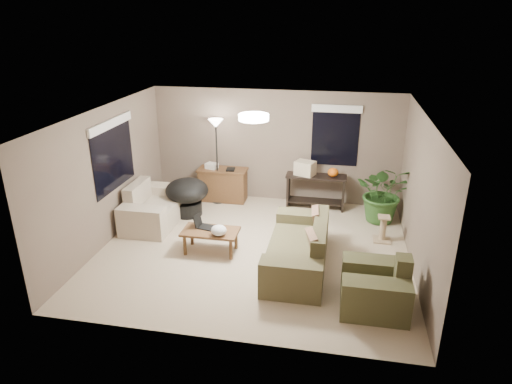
% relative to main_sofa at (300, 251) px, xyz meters
% --- Properties ---
extents(room_shell, '(5.50, 5.50, 5.50)m').
position_rel_main_sofa_xyz_m(room_shell, '(-0.87, 0.43, 0.96)').
color(room_shell, '#C2AF90').
rests_on(room_shell, ground).
extents(main_sofa, '(0.95, 2.20, 0.85)m').
position_rel_main_sofa_xyz_m(main_sofa, '(0.00, 0.00, 0.00)').
color(main_sofa, '#4D482E').
rests_on(main_sofa, ground).
extents(throw_pillows, '(0.35, 1.38, 0.47)m').
position_rel_main_sofa_xyz_m(throw_pillows, '(0.26, 0.00, 0.36)').
color(throw_pillows, '#8C7251').
rests_on(throw_pillows, main_sofa).
extents(loveseat, '(0.90, 1.60, 0.85)m').
position_rel_main_sofa_xyz_m(loveseat, '(-3.11, 1.16, 0.00)').
color(loveseat, beige).
rests_on(loveseat, ground).
extents(armchair, '(0.95, 1.00, 0.85)m').
position_rel_main_sofa_xyz_m(armchair, '(1.20, -0.92, 0.00)').
color(armchair, '#4D4C2E').
rests_on(armchair, ground).
extents(coffee_table, '(1.00, 0.55, 0.42)m').
position_rel_main_sofa_xyz_m(coffee_table, '(-1.62, 0.21, 0.06)').
color(coffee_table, brown).
rests_on(coffee_table, ground).
extents(laptop, '(0.40, 0.30, 0.24)m').
position_rel_main_sofa_xyz_m(laptop, '(-1.79, 0.31, 0.19)').
color(laptop, black).
rests_on(laptop, coffee_table).
extents(plastic_bag, '(0.29, 0.26, 0.19)m').
position_rel_main_sofa_xyz_m(plastic_bag, '(-1.42, 0.06, 0.22)').
color(plastic_bag, white).
rests_on(plastic_bag, coffee_table).
extents(desk, '(1.10, 0.50, 0.75)m').
position_rel_main_sofa_xyz_m(desk, '(-2.02, 2.61, 0.08)').
color(desk, brown).
rests_on(desk, ground).
extents(desk_papers, '(0.70, 0.30, 0.12)m').
position_rel_main_sofa_xyz_m(desk_papers, '(-2.18, 2.60, 0.51)').
color(desk_papers, silver).
rests_on(desk_papers, desk).
extents(console_table, '(1.30, 0.40, 0.75)m').
position_rel_main_sofa_xyz_m(console_table, '(0.09, 2.57, 0.14)').
color(console_table, black).
rests_on(console_table, ground).
extents(pumpkin, '(0.23, 0.23, 0.19)m').
position_rel_main_sofa_xyz_m(pumpkin, '(0.44, 2.57, 0.55)').
color(pumpkin, orange).
rests_on(pumpkin, console_table).
extents(cardboard_box, '(0.49, 0.43, 0.30)m').
position_rel_main_sofa_xyz_m(cardboard_box, '(-0.16, 2.57, 0.61)').
color(cardboard_box, beige).
rests_on(cardboard_box, console_table).
extents(papasan_chair, '(0.91, 0.91, 0.80)m').
position_rel_main_sofa_xyz_m(papasan_chair, '(-2.55, 1.69, 0.17)').
color(papasan_chair, black).
rests_on(papasan_chair, ground).
extents(floor_lamp, '(0.32, 0.32, 1.91)m').
position_rel_main_sofa_xyz_m(floor_lamp, '(-2.11, 2.48, 1.30)').
color(floor_lamp, black).
rests_on(floor_lamp, ground).
extents(ceiling_fixture, '(0.50, 0.50, 0.10)m').
position_rel_main_sofa_xyz_m(ceiling_fixture, '(-0.87, 0.43, 2.15)').
color(ceiling_fixture, white).
rests_on(ceiling_fixture, room_shell).
extents(houseplant, '(1.13, 1.25, 0.98)m').
position_rel_main_sofa_xyz_m(houseplant, '(1.49, 2.14, 0.19)').
color(houseplant, '#2D5923').
rests_on(houseplant, ground).
extents(cat_scratching_post, '(0.32, 0.32, 0.50)m').
position_rel_main_sofa_xyz_m(cat_scratching_post, '(1.44, 1.22, -0.08)').
color(cat_scratching_post, tan).
rests_on(cat_scratching_post, ground).
extents(window_left, '(0.05, 1.56, 1.33)m').
position_rel_main_sofa_xyz_m(window_left, '(-3.60, 0.73, 1.49)').
color(window_left, black).
rests_on(window_left, room_shell).
extents(window_back, '(1.06, 0.05, 1.33)m').
position_rel_main_sofa_xyz_m(window_back, '(0.43, 2.90, 1.49)').
color(window_back, black).
rests_on(window_back, room_shell).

